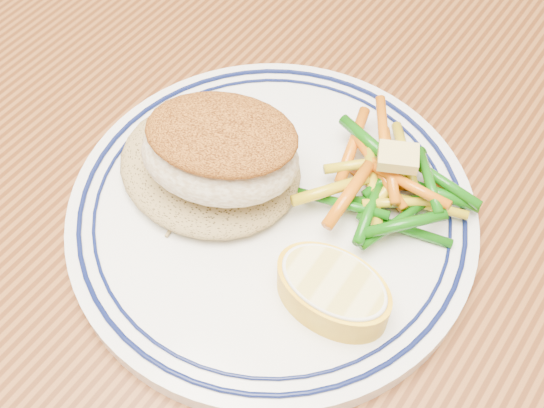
{
  "coord_description": "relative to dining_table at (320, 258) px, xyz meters",
  "views": [
    {
      "loc": [
        0.12,
        -0.24,
        1.12
      ],
      "look_at": [
        -0.01,
        -0.05,
        0.77
      ],
      "focal_mm": 45.0,
      "sensor_mm": 36.0,
      "label": 1
    }
  ],
  "objects": [
    {
      "name": "lemon_wedge",
      "position": [
        0.05,
        -0.08,
        0.13
      ],
      "size": [
        0.07,
        0.06,
        0.03
      ],
      "color": "yellow",
      "rests_on": "plate"
    },
    {
      "name": "plate",
      "position": [
        -0.01,
        -0.05,
        0.11
      ],
      "size": [
        0.26,
        0.26,
        0.02
      ],
      "color": "white",
      "rests_on": "dining_table"
    },
    {
      "name": "fish_fillet",
      "position": [
        -0.05,
        -0.05,
        0.15
      ],
      "size": [
        0.11,
        0.1,
        0.05
      ],
      "color": "beige",
      "rests_on": "rice_pilaf"
    },
    {
      "name": "butter_pat",
      "position": [
        0.04,
        0.01,
        0.14
      ],
      "size": [
        0.03,
        0.03,
        0.01
      ],
      "primitive_type": "cube",
      "rotation": [
        0.0,
        0.0,
        0.47
      ],
      "color": "#E2CB6E",
      "rests_on": "vegetable_pile"
    },
    {
      "name": "vegetable_pile",
      "position": [
        0.04,
        0.0,
        0.12
      ],
      "size": [
        0.1,
        0.1,
        0.03
      ],
      "color": "#CF5F0A",
      "rests_on": "plate"
    },
    {
      "name": "dining_table",
      "position": [
        0.0,
        0.0,
        0.0
      ],
      "size": [
        1.5,
        0.9,
        0.75
      ],
      "color": "#532910",
      "rests_on": "ground"
    },
    {
      "name": "rice_pilaf",
      "position": [
        -0.06,
        -0.05,
        0.12
      ],
      "size": [
        0.12,
        0.11,
        0.02
      ],
      "primitive_type": "ellipsoid",
      "color": "#987E4C",
      "rests_on": "plate"
    }
  ]
}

